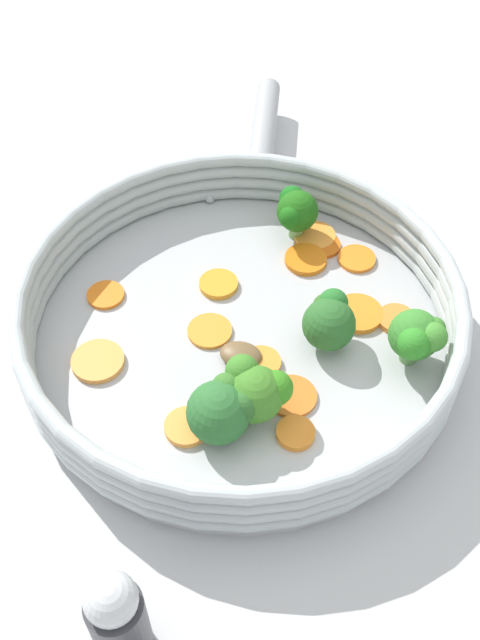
{
  "coord_description": "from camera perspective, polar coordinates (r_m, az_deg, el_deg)",
  "views": [
    {
      "loc": [
        0.01,
        0.4,
        0.49
      ],
      "look_at": [
        0.0,
        0.0,
        0.03
      ],
      "focal_mm": 42.0,
      "sensor_mm": 36.0,
      "label": 1
    }
  ],
  "objects": [
    {
      "name": "broccoli_floret_1",
      "position": [
        0.6,
        6.81,
        -0.02
      ],
      "size": [
        0.04,
        0.05,
        0.05
      ],
      "color": "#82AA6A",
      "rests_on": "skillet"
    },
    {
      "name": "carrot_slice_7",
      "position": [
        0.6,
        1.63,
        -3.28
      ],
      "size": [
        0.04,
        0.04,
        0.01
      ],
      "primitive_type": "cylinder",
      "rotation": [
        0.0,
        0.0,
        4.99
      ],
      "color": "orange",
      "rests_on": "skillet"
    },
    {
      "name": "carrot_slice_4",
      "position": [
        0.64,
        11.83,
        0.05
      ],
      "size": [
        0.03,
        0.03,
        0.01
      ],
      "primitive_type": "cylinder",
      "rotation": [
        0.0,
        0.0,
        6.23
      ],
      "color": "orange",
      "rests_on": "skillet"
    },
    {
      "name": "skillet_rivet_left",
      "position": [
        0.73,
        4.73,
        8.79
      ],
      "size": [
        0.01,
        0.01,
        0.01
      ],
      "primitive_type": "sphere",
      "color": "#B6B3B9",
      "rests_on": "skillet"
    },
    {
      "name": "broccoli_floret_0",
      "position": [
        0.59,
        13.36,
        -1.23
      ],
      "size": [
        0.04,
        0.05,
        0.05
      ],
      "color": "#5F914F",
      "rests_on": "skillet"
    },
    {
      "name": "carrot_slice_1",
      "position": [
        0.62,
        -2.32,
        -0.56
      ],
      "size": [
        0.05,
        0.05,
        0.0
      ],
      "primitive_type": "cylinder",
      "rotation": [
        0.0,
        0.0,
        0.71
      ],
      "color": "orange",
      "rests_on": "skillet"
    },
    {
      "name": "broccoli_floret_2",
      "position": [
        0.69,
        4.27,
        8.33
      ],
      "size": [
        0.04,
        0.05,
        0.05
      ],
      "color": "#76A75D",
      "rests_on": "skillet"
    },
    {
      "name": "skillet_rim_wall",
      "position": [
        0.6,
        0.0,
        0.67
      ],
      "size": [
        0.36,
        0.36,
        0.05
      ],
      "color": "#B1BABB",
      "rests_on": "skillet"
    },
    {
      "name": "carrot_slice_9",
      "position": [
        0.57,
        -4.08,
        -8.12
      ],
      "size": [
        0.05,
        0.05,
        0.01
      ],
      "primitive_type": "cylinder",
      "rotation": [
        0.0,
        0.0,
        5.54
      ],
      "color": "#F4953B",
      "rests_on": "skillet"
    },
    {
      "name": "carrot_slice_12",
      "position": [
        0.66,
        -1.65,
        2.75
      ],
      "size": [
        0.04,
        0.04,
        0.01
      ],
      "primitive_type": "cylinder",
      "rotation": [
        0.0,
        0.0,
        4.97
      ],
      "color": "orange",
      "rests_on": "skillet"
    },
    {
      "name": "carrot_slice_0",
      "position": [
        0.58,
        3.96,
        -5.82
      ],
      "size": [
        0.06,
        0.06,
        0.0
      ],
      "primitive_type": "cylinder",
      "rotation": [
        0.0,
        0.0,
        5.58
      ],
      "color": "orange",
      "rests_on": "skillet"
    },
    {
      "name": "carrot_slice_3",
      "position": [
        0.61,
        -10.78,
        -3.1
      ],
      "size": [
        0.05,
        0.05,
        0.01
      ],
      "primitive_type": "cylinder",
      "rotation": [
        0.0,
        0.0,
        3.22
      ],
      "color": "#F4963F",
      "rests_on": "skillet"
    },
    {
      "name": "carrot_slice_2",
      "position": [
        0.69,
        6.36,
        5.67
      ],
      "size": [
        0.03,
        0.03,
        0.0
      ],
      "primitive_type": "cylinder",
      "rotation": [
        0.0,
        0.0,
        3.1
      ],
      "color": "#D85F13",
      "rests_on": "skillet"
    },
    {
      "name": "ground_plane",
      "position": [
        0.63,
        0.0,
        -1.8
      ],
      "size": [
        4.0,
        4.0,
        0.0
      ],
      "primitive_type": "plane",
      "color": "#BBBCBC"
    },
    {
      "name": "salt_shaker",
      "position": [
        0.48,
        -9.26,
        -21.67
      ],
      "size": [
        0.03,
        0.03,
        0.1
      ],
      "color": "#333338",
      "rests_on": "ground_plane"
    },
    {
      "name": "carrot_slice_5",
      "position": [
        0.68,
        5.04,
        4.62
      ],
      "size": [
        0.05,
        0.05,
        0.01
      ],
      "primitive_type": "cylinder",
      "rotation": [
        0.0,
        0.0,
        3.89
      ],
      "color": "orange",
      "rests_on": "skillet"
    },
    {
      "name": "skillet",
      "position": [
        0.63,
        0.0,
        -1.35
      ],
      "size": [
        0.35,
        0.35,
        0.02
      ],
      "primitive_type": "cylinder",
      "color": "#B2B5B7",
      "rests_on": "ground_plane"
    },
    {
      "name": "carrot_slice_11",
      "position": [
        0.69,
        8.89,
        4.64
      ],
      "size": [
        0.05,
        0.05,
        0.0
      ],
      "primitive_type": "cylinder",
      "rotation": [
        0.0,
        0.0,
        4.11
      ],
      "color": "orange",
      "rests_on": "skillet"
    },
    {
      "name": "skillet_handle",
      "position": [
        0.81,
        1.79,
        13.99
      ],
      "size": [
        0.05,
        0.18,
        0.02
      ],
      "primitive_type": "cylinder",
      "rotation": [
        1.57,
        0.0,
        6.16
      ],
      "color": "#999B9E",
      "rests_on": "skillet"
    },
    {
      "name": "carrot_slice_8",
      "position": [
        0.7,
        5.72,
        6.36
      ],
      "size": [
        0.04,
        0.04,
        0.0
      ],
      "primitive_type": "cylinder",
      "rotation": [
        0.0,
        0.0,
        3.19
      ],
      "color": "orange",
      "rests_on": "skillet"
    },
    {
      "name": "broccoli_floret_3",
      "position": [
        0.54,
        -1.42,
        -6.83
      ],
      "size": [
        0.05,
        0.05,
        0.05
      ],
      "color": "#6C9659",
      "rests_on": "skillet"
    },
    {
      "name": "carrot_slice_13",
      "position": [
        0.56,
        4.24,
        -8.58
      ],
      "size": [
        0.04,
        0.04,
        0.01
      ],
      "primitive_type": "cylinder",
      "rotation": [
        0.0,
        0.0,
        1.28
      ],
      "color": "orange",
      "rests_on": "skillet"
    },
    {
      "name": "mushroom_piece_0",
      "position": [
        0.6,
        0.49,
        -2.66
      ],
      "size": [
        0.04,
        0.03,
        0.01
      ],
      "primitive_type": "ellipsoid",
      "rotation": [
        0.0,
        0.0,
        5.97
      ],
      "color": "brown",
      "rests_on": "skillet"
    },
    {
      "name": "broccoli_floret_4",
      "position": [
        0.55,
        1.21,
        -5.44
      ],
      "size": [
        0.05,
        0.05,
        0.05
      ],
      "color": "#8DAA5F",
      "rests_on": "skillet"
    },
    {
      "name": "carrot_slice_10",
      "position": [
        0.64,
        8.98,
        0.49
      ],
      "size": [
        0.05,
        0.05,
        0.01
      ],
      "primitive_type": "cylinder",
      "rotation": [
        0.0,
        0.0,
        4.79
      ],
      "color": "orange",
      "rests_on": "skillet"
    },
    {
      "name": "carrot_slice_6",
      "position": [
        0.66,
        -10.2,
        1.89
      ],
      "size": [
        0.04,
        0.04,
        0.0
      ],
      "primitive_type": "cylinder",
      "rotation": [
        0.0,
        0.0,
        4.29
      ],
      "color": "orange",
      "rests_on": "skillet"
    },
    {
      "name": "skillet_rivet_right",
      "position": [
        0.74,
        -2.31,
        9.23
      ],
      "size": [
        0.01,
        0.01,
        0.01
      ],
      "primitive_type": "sphere",
      "color": "#ADB0B5",
      "rests_on": "skillet"
    }
  ]
}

